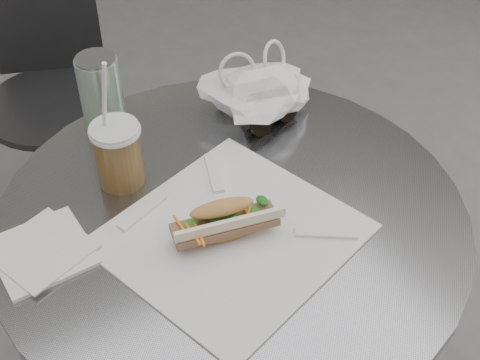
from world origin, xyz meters
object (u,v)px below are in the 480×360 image
chair_far (62,132)px  sunglasses (274,117)px  drink_can (101,92)px  cafe_table (233,314)px  banh_mi (224,221)px  iced_coffee (118,153)px

chair_far → sunglasses: 0.89m
chair_far → drink_can: (-0.05, -0.57, 0.49)m
chair_far → sunglasses: sunglasses is taller
cafe_table → sunglasses: (0.18, 0.15, 0.29)m
chair_far → sunglasses: size_ratio=6.00×
banh_mi → cafe_table: bearing=60.6°
iced_coffee → banh_mi: bearing=-68.7°
chair_far → sunglasses: (0.21, -0.74, 0.44)m
chair_far → banh_mi: size_ratio=3.33×
sunglasses → banh_mi: bearing=-148.7°
iced_coffee → drink_can: (0.04, 0.16, 0.01)m
cafe_table → drink_can: bearing=103.9°
banh_mi → iced_coffee: (-0.08, 0.20, 0.02)m
cafe_table → sunglasses: sunglasses is taller
chair_far → iced_coffee: (-0.09, -0.73, 0.48)m
cafe_table → sunglasses: bearing=39.4°
drink_can → iced_coffee: bearing=-103.8°
cafe_table → chair_far: cafe_table is taller
drink_can → banh_mi: bearing=-83.6°
cafe_table → banh_mi: bearing=-132.4°
chair_far → drink_can: bearing=105.3°
drink_can → cafe_table: bearing=-76.1°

